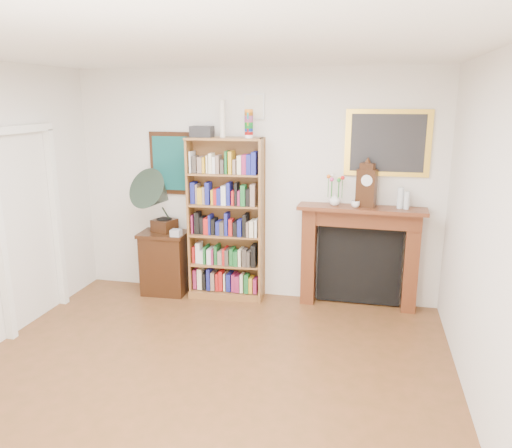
# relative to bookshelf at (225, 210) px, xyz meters

# --- Properties ---
(room) EXTENTS (4.51, 5.01, 2.81)m
(room) POSITION_rel_bookshelf_xyz_m (0.32, -2.32, 0.28)
(room) COLOR brown
(room) RESTS_ON ground
(door_casing) EXTENTS (0.08, 1.02, 2.17)m
(door_casing) POSITION_rel_bookshelf_xyz_m (-1.89, -1.12, 0.15)
(door_casing) COLOR white
(door_casing) RESTS_ON left_wall
(teal_poster) EXTENTS (0.58, 0.04, 0.78)m
(teal_poster) POSITION_rel_bookshelf_xyz_m (-0.73, 0.16, 0.53)
(teal_poster) COLOR black
(teal_poster) RESTS_ON back_wall
(small_picture) EXTENTS (0.26, 0.04, 0.30)m
(small_picture) POSITION_rel_bookshelf_xyz_m (0.32, 0.16, 1.23)
(small_picture) COLOR white
(small_picture) RESTS_ON back_wall
(gilt_painting) EXTENTS (0.95, 0.04, 0.75)m
(gilt_painting) POSITION_rel_bookshelf_xyz_m (1.87, 0.16, 0.83)
(gilt_painting) COLOR gold
(gilt_painting) RESTS_ON back_wall
(bookshelf) EXTENTS (0.94, 0.39, 2.30)m
(bookshelf) POSITION_rel_bookshelf_xyz_m (0.00, 0.00, 0.00)
(bookshelf) COLOR brown
(bookshelf) RESTS_ON floor
(side_cabinet) EXTENTS (0.61, 0.45, 0.80)m
(side_cabinet) POSITION_rel_bookshelf_xyz_m (-0.80, -0.05, -0.71)
(side_cabinet) COLOR black
(side_cabinet) RESTS_ON floor
(fireplace) EXTENTS (1.47, 0.40, 1.23)m
(fireplace) POSITION_rel_bookshelf_xyz_m (1.62, 0.08, -0.39)
(fireplace) COLOR #4E2412
(fireplace) RESTS_ON floor
(gramophone) EXTENTS (0.67, 0.75, 0.83)m
(gramophone) POSITION_rel_bookshelf_xyz_m (-0.81, -0.14, 0.16)
(gramophone) COLOR black
(gramophone) RESTS_ON side_cabinet
(cd_stack) EXTENTS (0.12, 0.12, 0.08)m
(cd_stack) POSITION_rel_bookshelf_xyz_m (-0.58, -0.17, -0.27)
(cd_stack) COLOR silver
(cd_stack) RESTS_ON side_cabinet
(mantel_clock) EXTENTS (0.24, 0.17, 0.50)m
(mantel_clock) POSITION_rel_bookshelf_xyz_m (1.66, 0.03, 0.36)
(mantel_clock) COLOR black
(mantel_clock) RESTS_ON fireplace
(flower_vase) EXTENTS (0.15, 0.15, 0.14)m
(flower_vase) POSITION_rel_bookshelf_xyz_m (1.31, 0.04, 0.18)
(flower_vase) COLOR white
(flower_vase) RESTS_ON fireplace
(teacup) EXTENTS (0.12, 0.12, 0.08)m
(teacup) POSITION_rel_bookshelf_xyz_m (1.55, -0.03, 0.15)
(teacup) COLOR white
(teacup) RESTS_ON fireplace
(bottle_left) EXTENTS (0.07, 0.07, 0.24)m
(bottle_left) POSITION_rel_bookshelf_xyz_m (2.04, 0.04, 0.24)
(bottle_left) COLOR silver
(bottle_left) RESTS_ON fireplace
(bottle_right) EXTENTS (0.06, 0.06, 0.20)m
(bottle_right) POSITION_rel_bookshelf_xyz_m (2.11, 0.01, 0.22)
(bottle_right) COLOR silver
(bottle_right) RESTS_ON fireplace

